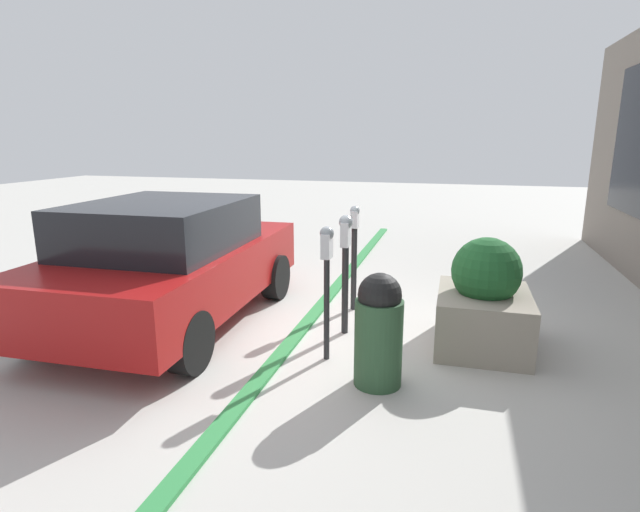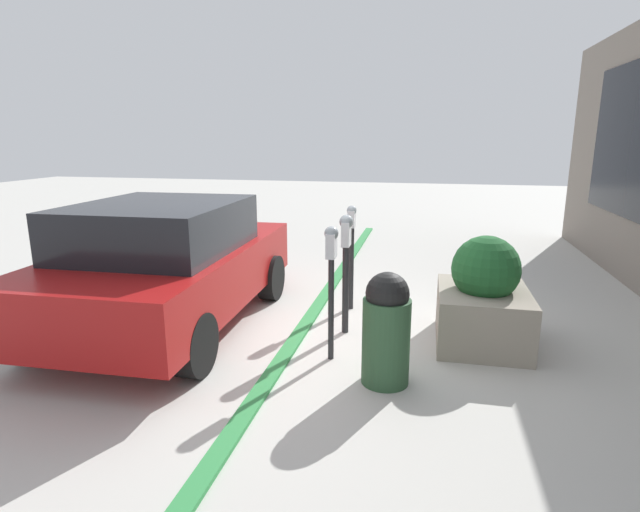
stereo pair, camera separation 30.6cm
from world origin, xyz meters
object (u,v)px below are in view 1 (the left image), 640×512
(parking_meter_nearest, at_px, (327,267))
(parking_meter_middle, at_px, (354,246))
(parked_car_front, at_px, (170,261))
(trash_bin, at_px, (379,329))
(planter_box, at_px, (484,303))
(parking_meter_second, at_px, (346,255))

(parking_meter_nearest, distance_m, parking_meter_middle, 1.60)
(parked_car_front, bearing_deg, trash_bin, -109.99)
(parking_meter_middle, height_order, parked_car_front, parked_car_front)
(parking_meter_nearest, distance_m, planter_box, 1.81)
(parking_meter_middle, height_order, trash_bin, parking_meter_middle)
(parking_meter_second, distance_m, parked_car_front, 2.15)
(parking_meter_middle, bearing_deg, trash_bin, -162.23)
(parking_meter_middle, xyz_separation_m, parked_car_front, (-1.08, 2.06, -0.08))
(parked_car_front, bearing_deg, parking_meter_nearest, -105.01)
(parking_meter_second, distance_m, trash_bin, 1.35)
(planter_box, distance_m, trash_bin, 1.51)
(parked_car_front, height_order, trash_bin, parked_car_front)
(parking_meter_second, height_order, planter_box, parking_meter_second)
(parking_meter_nearest, height_order, parking_meter_second, parking_meter_second)
(trash_bin, bearing_deg, parked_car_front, 71.34)
(parking_meter_nearest, height_order, planter_box, parking_meter_nearest)
(planter_box, relative_size, trash_bin, 1.14)
(parking_meter_middle, distance_m, planter_box, 1.85)
(parking_meter_nearest, xyz_separation_m, parking_meter_second, (0.75, -0.03, -0.05))
(planter_box, bearing_deg, parked_car_front, 93.82)
(parking_meter_second, bearing_deg, trash_bin, -153.60)
(parking_meter_middle, bearing_deg, parked_car_front, 117.69)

